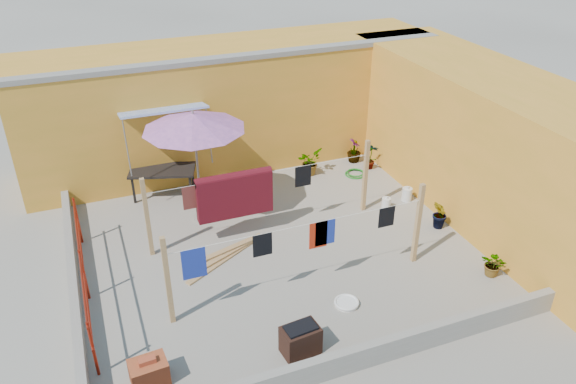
# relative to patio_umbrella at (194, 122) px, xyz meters

# --- Properties ---
(ground) EXTENTS (80.00, 80.00, 0.00)m
(ground) POSITION_rel_patio_umbrella_xyz_m (1.19, -1.79, -2.41)
(ground) COLOR #9E998E
(ground) RESTS_ON ground
(wall_back) EXTENTS (11.00, 3.27, 3.21)m
(wall_back) POSITION_rel_patio_umbrella_xyz_m (1.68, 2.90, -0.80)
(wall_back) COLOR orange
(wall_back) RESTS_ON ground
(wall_right) EXTENTS (2.40, 9.00, 3.20)m
(wall_right) POSITION_rel_patio_umbrella_xyz_m (6.39, -1.79, -0.81)
(wall_right) COLOR orange
(wall_right) RESTS_ON ground
(parapet_front) EXTENTS (8.30, 0.16, 0.44)m
(parapet_front) POSITION_rel_patio_umbrella_xyz_m (1.19, -5.37, -2.19)
(parapet_front) COLOR gray
(parapet_front) RESTS_ON ground
(parapet_left) EXTENTS (0.16, 7.30, 0.44)m
(parapet_left) POSITION_rel_patio_umbrella_xyz_m (-2.89, -1.79, -2.19)
(parapet_left) COLOR gray
(parapet_left) RESTS_ON ground
(red_railing) EXTENTS (0.05, 4.20, 1.10)m
(red_railing) POSITION_rel_patio_umbrella_xyz_m (-2.66, -1.99, -1.69)
(red_railing) COLOR maroon
(red_railing) RESTS_ON ground
(clothesline_rig) EXTENTS (5.09, 2.35, 1.80)m
(clothesline_rig) POSITION_rel_patio_umbrella_xyz_m (0.65, -1.24, -1.39)
(clothesline_rig) COLOR tan
(clothesline_rig) RESTS_ON ground
(patio_umbrella) EXTENTS (2.85, 2.85, 2.68)m
(patio_umbrella) POSITION_rel_patio_umbrella_xyz_m (0.00, 0.00, 0.00)
(patio_umbrella) COLOR gray
(patio_umbrella) RESTS_ON ground
(outdoor_table) EXTENTS (1.73, 1.21, 0.73)m
(outdoor_table) POSITION_rel_patio_umbrella_xyz_m (-0.60, 1.41, -1.74)
(outdoor_table) COLOR black
(outdoor_table) RESTS_ON ground
(brick_stack) EXTENTS (0.61, 0.46, 0.50)m
(brick_stack) POSITION_rel_patio_umbrella_xyz_m (-1.92, -4.45, -2.19)
(brick_stack) COLOR #A44525
(brick_stack) RESTS_ON ground
(lumber_pile) EXTENTS (1.91, 1.11, 0.12)m
(lumber_pile) POSITION_rel_patio_umbrella_xyz_m (0.04, -1.69, -2.35)
(lumber_pile) COLOR tan
(lumber_pile) RESTS_ON ground
(brazier) EXTENTS (0.66, 0.47, 0.56)m
(brazier) POSITION_rel_patio_umbrella_xyz_m (0.53, -4.72, -2.14)
(brazier) COLOR black
(brazier) RESTS_ON ground
(white_basin) EXTENTS (0.47, 0.47, 0.08)m
(white_basin) POSITION_rel_patio_umbrella_xyz_m (1.78, -3.93, -2.36)
(white_basin) COLOR silver
(white_basin) RESTS_ON ground
(water_jug_a) EXTENTS (0.24, 0.24, 0.38)m
(water_jug_a) POSITION_rel_patio_umbrella_xyz_m (4.89, -1.00, -2.24)
(water_jug_a) COLOR silver
(water_jug_a) RESTS_ON ground
(water_jug_b) EXTENTS (0.21, 0.21, 0.33)m
(water_jug_b) POSITION_rel_patio_umbrella_xyz_m (4.21, -1.17, -2.26)
(water_jug_b) COLOR silver
(water_jug_b) RESTS_ON ground
(green_hose) EXTENTS (0.55, 0.55, 0.08)m
(green_hose) POSITION_rel_patio_umbrella_xyz_m (4.34, 0.67, -2.37)
(green_hose) COLOR #19721B
(green_hose) RESTS_ON ground
(plant_back_a) EXTENTS (0.84, 0.83, 0.71)m
(plant_back_a) POSITION_rel_patio_umbrella_xyz_m (3.22, 1.18, -2.05)
(plant_back_a) COLOR #1B5B1A
(plant_back_a) RESTS_ON ground
(plant_back_b) EXTENTS (0.49, 0.49, 0.67)m
(plant_back_b) POSITION_rel_patio_umbrella_xyz_m (4.67, 1.41, -2.07)
(plant_back_b) COLOR #1B5B1A
(plant_back_b) RESTS_ON ground
(plant_right_a) EXTENTS (0.48, 0.47, 0.77)m
(plant_right_a) POSITION_rel_patio_umbrella_xyz_m (4.89, 0.85, -2.02)
(plant_right_a) COLOR #1B5B1A
(plant_right_a) RESTS_ON ground
(plant_right_b) EXTENTS (0.44, 0.48, 0.71)m
(plant_right_b) POSITION_rel_patio_umbrella_xyz_m (4.89, -2.35, -2.05)
(plant_right_b) COLOR #1B5B1A
(plant_right_b) RESTS_ON ground
(plant_right_c) EXTENTS (0.61, 0.63, 0.53)m
(plant_right_c) POSITION_rel_patio_umbrella_xyz_m (4.89, -4.19, -2.14)
(plant_right_c) COLOR #1B5B1A
(plant_right_c) RESTS_ON ground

